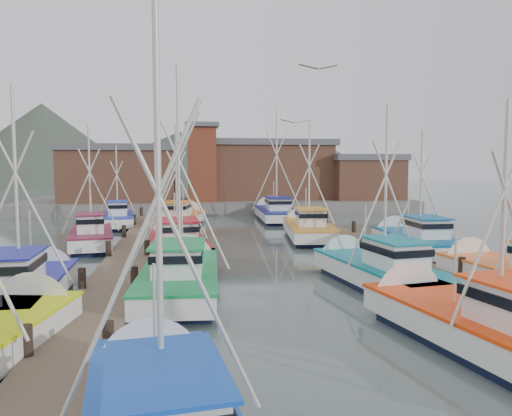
{
  "coord_description": "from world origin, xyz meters",
  "views": [
    {
      "loc": [
        -4.02,
        -21.98,
        5.24
      ],
      "look_at": [
        0.33,
        7.87,
        2.6
      ],
      "focal_mm": 35.0,
      "sensor_mm": 36.0,
      "label": 1
    }
  ],
  "objects": [
    {
      "name": "boat_13",
      "position": [
        4.57,
        24.33,
        0.69
      ],
      "size": [
        4.61,
        10.45,
        11.54
      ],
      "rotation": [
        0.0,
        0.0,
        -0.04
      ],
      "color": "black",
      "rests_on": "ground"
    },
    {
      "name": "boat_10",
      "position": [
        -9.86,
        10.7,
        0.68
      ],
      "size": [
        3.6,
        8.27,
        8.33
      ],
      "rotation": [
        0.0,
        0.0,
        0.15
      ],
      "color": "black",
      "rests_on": "ground"
    },
    {
      "name": "lookout_tower",
      "position": [
        -2.0,
        33.0,
        5.55
      ],
      "size": [
        3.6,
        3.6,
        8.5
      ],
      "color": "brown",
      "rests_on": "quay"
    },
    {
      "name": "shed_right",
      "position": [
        17.0,
        34.0,
        3.84
      ],
      "size": [
        8.48,
        6.36,
        5.2
      ],
      "color": "brown",
      "rests_on": "quay"
    },
    {
      "name": "quay",
      "position": [
        0.0,
        37.0,
        0.6
      ],
      "size": [
        44.0,
        16.0,
        1.2
      ],
      "primitive_type": "cube",
      "color": "slate",
      "rests_on": "ground"
    },
    {
      "name": "gull_far",
      "position": [
        1.29,
        1.42,
        7.25
      ],
      "size": [
        1.55,
        0.61,
        0.24
      ],
      "rotation": [
        0.0,
        0.0,
        0.05
      ],
      "color": "gray",
      "rests_on": "ground"
    },
    {
      "name": "boat_5",
      "position": [
        4.13,
        -1.77,
        0.68
      ],
      "size": [
        3.91,
        9.04,
        8.42
      ],
      "rotation": [
        0.0,
        0.0,
        0.15
      ],
      "color": "black",
      "rests_on": "ground"
    },
    {
      "name": "boat_6",
      "position": [
        -9.85,
        -2.85,
        0.68
      ],
      "size": [
        3.55,
        8.56,
        8.67
      ],
      "rotation": [
        0.0,
        0.0,
        0.03
      ],
      "color": "black",
      "rests_on": "ground"
    },
    {
      "name": "boat_4",
      "position": [
        -4.16,
        -1.42,
        0.68
      ],
      "size": [
        3.99,
        9.58,
        9.96
      ],
      "rotation": [
        0.0,
        0.0,
        -0.06
      ],
      "color": "black",
      "rests_on": "ground"
    },
    {
      "name": "ground",
      "position": [
        0.0,
        0.0,
        0.0
      ],
      "size": [
        260.0,
        260.0,
        0.0
      ],
      "primitive_type": "plane",
      "color": "#435150",
      "rests_on": "ground"
    },
    {
      "name": "dock_left",
      "position": [
        -7.0,
        4.04,
        0.21
      ],
      "size": [
        2.3,
        46.0,
        1.5
      ],
      "color": "brown",
      "rests_on": "ground"
    },
    {
      "name": "boat_14",
      "position": [
        -9.55,
        21.07,
        0.68
      ],
      "size": [
        3.31,
        7.94,
        7.4
      ],
      "rotation": [
        0.0,
        0.0,
        0.13
      ],
      "color": "black",
      "rests_on": "ground"
    },
    {
      "name": "shed_left",
      "position": [
        -11.0,
        35.0,
        4.34
      ],
      "size": [
        12.72,
        8.48,
        6.2
      ],
      "color": "brown",
      "rests_on": "quay"
    },
    {
      "name": "boat_12",
      "position": [
        -4.26,
        20.17,
        0.69
      ],
      "size": [
        4.73,
        10.23,
        10.84
      ],
      "rotation": [
        0.0,
        0.0,
        -0.18
      ],
      "color": "black",
      "rests_on": "ground"
    },
    {
      "name": "dock_right",
      "position": [
        7.0,
        4.04,
        0.21
      ],
      "size": [
        2.3,
        46.0,
        1.5
      ],
      "color": "brown",
      "rests_on": "ground"
    },
    {
      "name": "boat_11",
      "position": [
        9.71,
        6.06,
        0.68
      ],
      "size": [
        3.31,
        9.01,
        7.97
      ],
      "rotation": [
        0.0,
        0.0,
        -0.03
      ],
      "color": "black",
      "rests_on": "ground"
    },
    {
      "name": "boat_9",
      "position": [
        4.72,
        12.49,
        0.68
      ],
      "size": [
        4.0,
        9.68,
        9.06
      ],
      "rotation": [
        0.0,
        0.0,
        -0.12
      ],
      "color": "black",
      "rests_on": "ground"
    },
    {
      "name": "gull_near",
      "position": [
        1.26,
        -2.63,
        9.02
      ],
      "size": [
        1.55,
        0.62,
        0.24
      ],
      "rotation": [
        0.0,
        0.0,
        -0.07
      ],
      "color": "gray",
      "rests_on": "ground"
    },
    {
      "name": "distant_hills",
      "position": [
        -12.76,
        122.59,
        0.0
      ],
      "size": [
        175.0,
        140.0,
        42.0
      ],
      "color": "#434E41",
      "rests_on": "ground"
    },
    {
      "name": "boat_1",
      "position": [
        4.22,
        -9.24,
        0.68
      ],
      "size": [
        4.48,
        9.7,
        7.74
      ],
      "rotation": [
        0.0,
        0.0,
        0.18
      ],
      "color": "black",
      "rests_on": "ground"
    },
    {
      "name": "shed_center",
      "position": [
        6.0,
        37.0,
        4.69
      ],
      "size": [
        14.84,
        9.54,
        6.9
      ],
      "color": "brown",
      "rests_on": "quay"
    },
    {
      "name": "boat_8",
      "position": [
        -4.47,
        6.84,
        0.68
      ],
      "size": [
        3.85,
        9.85,
        8.27
      ],
      "rotation": [
        0.0,
        0.0,
        0.09
      ],
      "color": "black",
      "rests_on": "ground"
    }
  ]
}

